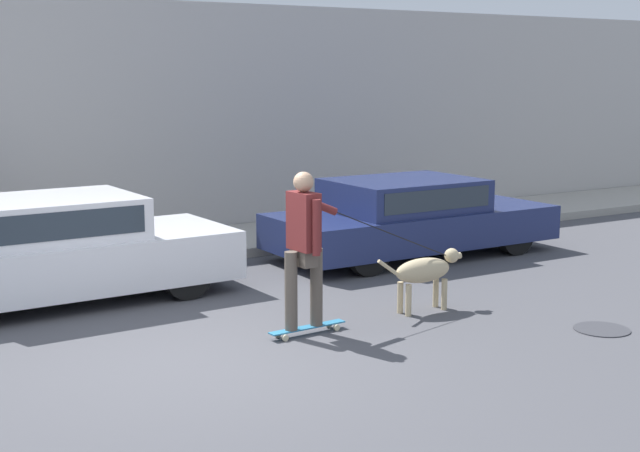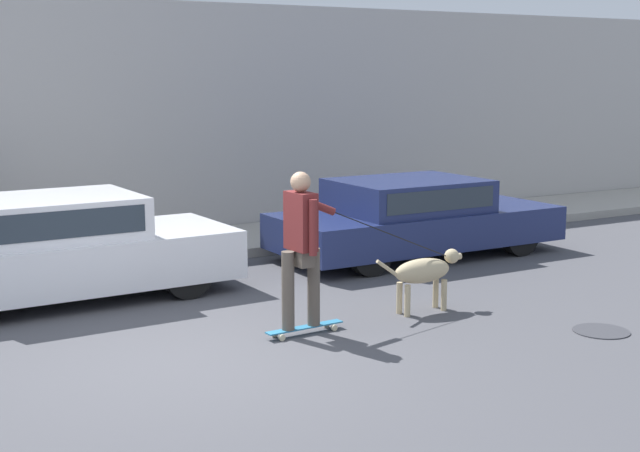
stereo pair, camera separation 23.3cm
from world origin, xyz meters
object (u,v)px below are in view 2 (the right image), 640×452
at_px(parked_car_1, 62,250).
at_px(skateboarder, 302,242).
at_px(dog, 424,272).
at_px(parked_car_2, 414,219).

relative_size(parked_car_1, skateboarder, 1.66).
bearing_deg(dog, parked_car_1, 141.92).
bearing_deg(parked_car_1, dog, -39.46).
distance_m(parked_car_2, skateboarder, 4.50).
bearing_deg(skateboarder, parked_car_2, 34.92).
distance_m(parked_car_1, parked_car_2, 5.33).
height_order(parked_car_2, skateboarder, skateboarder).
relative_size(parked_car_1, dog, 3.46).
bearing_deg(skateboarder, parked_car_1, 119.44).
height_order(parked_car_1, parked_car_2, parked_car_1).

